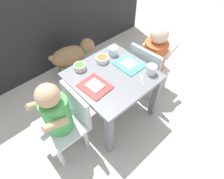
% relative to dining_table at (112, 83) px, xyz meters
% --- Properties ---
extents(ground_plane, '(7.00, 7.00, 0.00)m').
position_rel_dining_table_xyz_m(ground_plane, '(0.00, 0.00, -0.34)').
color(ground_plane, '#B2ADA3').
extents(kitchen_cabinet_back, '(2.27, 0.34, 1.03)m').
position_rel_dining_table_xyz_m(kitchen_cabinet_back, '(0.00, 0.97, 0.17)').
color(kitchen_cabinet_back, '#232326').
rests_on(kitchen_cabinet_back, ground).
extents(dining_table, '(0.52, 0.51, 0.42)m').
position_rel_dining_table_xyz_m(dining_table, '(0.00, 0.00, 0.00)').
color(dining_table, slate).
rests_on(dining_table, ground).
extents(seated_child_left, '(0.28, 0.28, 0.63)m').
position_rel_dining_table_xyz_m(seated_child_left, '(-0.42, -0.00, 0.04)').
color(seated_child_left, silver).
rests_on(seated_child_left, ground).
extents(seated_child_right, '(0.30, 0.30, 0.62)m').
position_rel_dining_table_xyz_m(seated_child_right, '(0.42, -0.02, 0.04)').
color(seated_child_right, silver).
rests_on(seated_child_right, ground).
extents(dog, '(0.45, 0.24, 0.32)m').
position_rel_dining_table_xyz_m(dog, '(0.06, 0.60, -0.13)').
color(dog, olive).
rests_on(dog, ground).
extents(food_tray_left, '(0.17, 0.20, 0.02)m').
position_rel_dining_table_xyz_m(food_tray_left, '(-0.15, -0.01, 0.08)').
color(food_tray_left, red).
rests_on(food_tray_left, dining_table).
extents(food_tray_right, '(0.15, 0.19, 0.02)m').
position_rel_dining_table_xyz_m(food_tray_right, '(0.15, -0.01, 0.08)').
color(food_tray_right, '#4CC6BC').
rests_on(food_tray_right, dining_table).
extents(water_cup_left, '(0.06, 0.06, 0.06)m').
position_rel_dining_table_xyz_m(water_cup_left, '(0.15, 0.16, 0.10)').
color(water_cup_left, white).
rests_on(water_cup_left, dining_table).
extents(water_cup_right, '(0.07, 0.07, 0.06)m').
position_rel_dining_table_xyz_m(water_cup_right, '(0.20, -0.16, 0.11)').
color(water_cup_right, white).
rests_on(water_cup_right, dining_table).
extents(veggie_bowl_near, '(0.08, 0.08, 0.04)m').
position_rel_dining_table_xyz_m(veggie_bowl_near, '(-0.12, 0.19, 0.10)').
color(veggie_bowl_near, silver).
rests_on(veggie_bowl_near, dining_table).
extents(cereal_bowl_left_side, '(0.09, 0.09, 0.04)m').
position_rel_dining_table_xyz_m(cereal_bowl_left_side, '(0.04, 0.15, 0.10)').
color(cereal_bowl_left_side, white).
rests_on(cereal_bowl_left_side, dining_table).
extents(spoon_by_left_tray, '(0.08, 0.08, 0.01)m').
position_rel_dining_table_xyz_m(spoon_by_left_tray, '(0.11, -0.16, 0.08)').
color(spoon_by_left_tray, silver).
rests_on(spoon_by_left_tray, dining_table).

